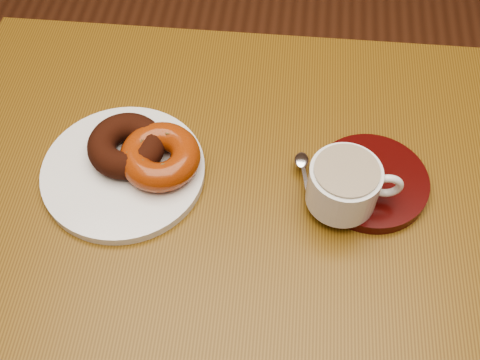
# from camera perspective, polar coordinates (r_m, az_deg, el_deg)

# --- Properties ---
(cafe_table) EXTENTS (0.86, 0.66, 0.80)m
(cafe_table) POSITION_cam_1_polar(r_m,az_deg,el_deg) (0.95, -1.20, -4.94)
(cafe_table) COLOR brown
(cafe_table) RESTS_ON ground
(donut_plate) EXTENTS (0.24, 0.24, 0.01)m
(donut_plate) POSITION_cam_1_polar(r_m,az_deg,el_deg) (0.86, -10.98, 0.81)
(donut_plate) COLOR silver
(donut_plate) RESTS_ON cafe_table
(donut_cinnamon) EXTENTS (0.14, 0.14, 0.04)m
(donut_cinnamon) POSITION_cam_1_polar(r_m,az_deg,el_deg) (0.86, -10.73, 3.23)
(donut_cinnamon) COLOR black
(donut_cinnamon) RESTS_ON donut_plate
(donut_caramel) EXTENTS (0.12, 0.12, 0.04)m
(donut_caramel) POSITION_cam_1_polar(r_m,az_deg,el_deg) (0.84, -7.59, 2.22)
(donut_caramel) COLOR #8D360F
(donut_caramel) RESTS_ON donut_plate
(saucer) EXTENTS (0.21, 0.21, 0.02)m
(saucer) POSITION_cam_1_polar(r_m,az_deg,el_deg) (0.86, 12.30, -0.19)
(saucer) COLOR #340807
(saucer) RESTS_ON cafe_table
(coffee_cup) EXTENTS (0.13, 0.09, 0.07)m
(coffee_cup) POSITION_cam_1_polar(r_m,az_deg,el_deg) (0.80, 9.92, -0.44)
(coffee_cup) COLOR silver
(coffee_cup) RESTS_ON saucer
(teaspoon) EXTENTS (0.03, 0.09, 0.01)m
(teaspoon) POSITION_cam_1_polar(r_m,az_deg,el_deg) (0.84, 5.95, 1.43)
(teaspoon) COLOR silver
(teaspoon) RESTS_ON saucer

